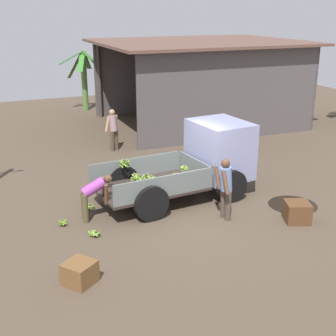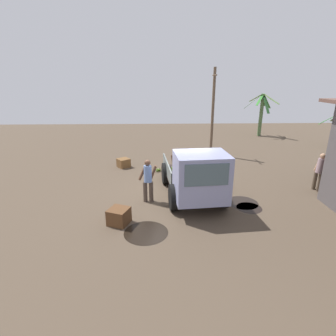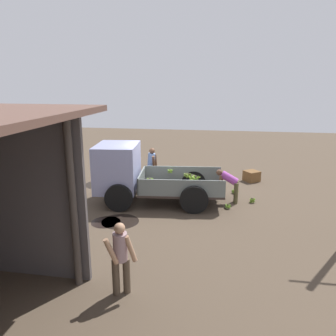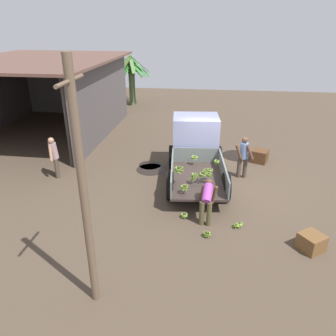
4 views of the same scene
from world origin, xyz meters
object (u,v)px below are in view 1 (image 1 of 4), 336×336
banana_bunch_on_ground_2 (92,232)px  banana_bunch_on_ground_3 (96,233)px  cargo_truck (206,157)px  person_foreground_visitor (225,186)px  wooden_crate_0 (80,273)px  wooden_crate_1 (297,212)px  person_worker_loading (94,193)px  person_bystander_near_shed (113,128)px  banana_bunch_on_ground_1 (63,222)px  banana_bunch_on_ground_0 (90,207)px

banana_bunch_on_ground_2 → banana_bunch_on_ground_3: banana_bunch_on_ground_3 is taller
cargo_truck → banana_bunch_on_ground_2: size_ratio=22.91×
cargo_truck → person_foreground_visitor: bearing=-107.7°
wooden_crate_0 → wooden_crate_1: 5.91m
banana_bunch_on_ground_2 → banana_bunch_on_ground_3: size_ratio=0.89×
person_worker_loading → person_bystander_near_shed: bearing=73.8°
person_worker_loading → wooden_crate_0: person_worker_loading is taller
person_bystander_near_shed → wooden_crate_1: bearing=173.0°
cargo_truck → banana_bunch_on_ground_1: bearing=-177.9°
person_bystander_near_shed → banana_bunch_on_ground_3: person_bystander_near_shed is taller
wooden_crate_0 → wooden_crate_1: wooden_crate_1 is taller
cargo_truck → person_worker_loading: cargo_truck is taller
banana_bunch_on_ground_2 → banana_bunch_on_ground_3: 0.12m
banana_bunch_on_ground_0 → banana_bunch_on_ground_3: bearing=-99.7°
banana_bunch_on_ground_2 → wooden_crate_1: bearing=-14.3°
person_foreground_visitor → person_worker_loading: bearing=-24.9°
banana_bunch_on_ground_1 → cargo_truck: bearing=7.3°
banana_bunch_on_ground_3 → wooden_crate_1: size_ratio=0.37×
banana_bunch_on_ground_2 → wooden_crate_0: wooden_crate_0 is taller
cargo_truck → person_worker_loading: 3.63m
cargo_truck → banana_bunch_on_ground_0: cargo_truck is taller
person_foreground_visitor → wooden_crate_1: (1.66, -0.89, -0.66)m
person_worker_loading → banana_bunch_on_ground_3: (-0.23, -0.99, -0.64)m
person_worker_loading → banana_bunch_on_ground_3: size_ratio=5.29×
wooden_crate_0 → person_worker_loading: bearing=69.4°
person_foreground_visitor → banana_bunch_on_ground_3: (-3.39, 0.32, -0.83)m
banana_bunch_on_ground_1 → banana_bunch_on_ground_2: 1.01m
banana_bunch_on_ground_1 → wooden_crate_0: bearing=-94.3°
person_bystander_near_shed → banana_bunch_on_ground_1: 6.73m
person_worker_loading → banana_bunch_on_ground_1: (-0.85, -0.05, -0.63)m
person_worker_loading → wooden_crate_0: (-1.06, -2.81, -0.51)m
banana_bunch_on_ground_1 → banana_bunch_on_ground_2: bearing=-57.2°
person_foreground_visitor → banana_bunch_on_ground_1: (-4.01, 1.26, -0.82)m
person_worker_loading → banana_bunch_on_ground_2: bearing=-103.1°
banana_bunch_on_ground_0 → wooden_crate_1: size_ratio=0.39×
cargo_truck → wooden_crate_0: cargo_truck is taller
person_foreground_visitor → cargo_truck: bearing=-104.9°
banana_bunch_on_ground_1 → wooden_crate_1: (5.67, -2.15, 0.16)m
person_foreground_visitor → person_bystander_near_shed: bearing=-85.7°
banana_bunch_on_ground_0 → banana_bunch_on_ground_3: (-0.28, -1.65, 0.00)m
banana_bunch_on_ground_2 → person_foreground_visitor: bearing=-6.8°
person_bystander_near_shed → wooden_crate_1: size_ratio=2.63×
person_foreground_visitor → wooden_crate_0: 4.53m
person_worker_loading → banana_bunch_on_ground_0: size_ratio=5.04×
person_worker_loading → banana_bunch_on_ground_1: bearing=-171.3°
person_foreground_visitor → wooden_crate_0: size_ratio=2.91×
banana_bunch_on_ground_3 → person_worker_loading: bearing=76.8°
banana_bunch_on_ground_0 → banana_bunch_on_ground_3: 1.68m
wooden_crate_0 → banana_bunch_on_ground_2: bearing=68.5°
cargo_truck → banana_bunch_on_ground_1: 4.57m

